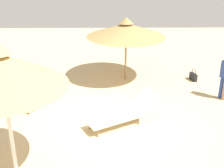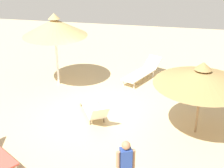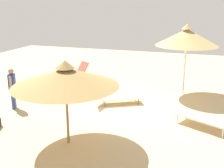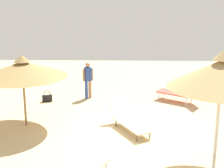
{
  "view_description": "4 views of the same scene",
  "coord_description": "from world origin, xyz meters",
  "views": [
    {
      "loc": [
        -7.64,
        0.04,
        4.46
      ],
      "look_at": [
        -0.24,
        -0.05,
        1.3
      ],
      "focal_mm": 49.4,
      "sensor_mm": 36.0,
      "label": 1
    },
    {
      "loc": [
        2.37,
        -9.76,
        5.76
      ],
      "look_at": [
        0.51,
        -0.18,
        1.24
      ],
      "focal_mm": 52.77,
      "sensor_mm": 36.0,
      "label": 2
    },
    {
      "loc": [
        9.73,
        2.81,
        3.83
      ],
      "look_at": [
        0.7,
        -0.17,
        1.03
      ],
      "focal_mm": 45.55,
      "sensor_mm": 36.0,
      "label": 3
    },
    {
      "loc": [
        0.16,
        9.69,
        4.17
      ],
      "look_at": [
        0.45,
        -0.85,
        1.37
      ],
      "focal_mm": 53.7,
      "sensor_mm": 36.0,
      "label": 4
    }
  ],
  "objects": [
    {
      "name": "ground",
      "position": [
        0.0,
        0.0,
        -0.05
      ],
      "size": [
        24.0,
        24.0,
        0.1
      ],
      "primitive_type": "cube",
      "color": "tan"
    },
    {
      "name": "lounge_chair_far_right",
      "position": [
        -0.06,
        -0.39,
        0.34
      ],
      "size": [
        1.45,
        2.02,
        0.85
      ],
      "color": "silver",
      "rests_on": "ground"
    },
    {
      "name": "lounge_chair_far_left",
      "position": [
        1.19,
        3.21,
        0.36
      ],
      "size": [
        1.57,
        2.36,
        0.73
      ],
      "color": "silver",
      "rests_on": "ground"
    },
    {
      "name": "parasol_umbrella_front",
      "position": [
        3.28,
        -0.6,
        1.91
      ],
      "size": [
        2.86,
        2.86,
        2.36
      ],
      "color": "olive",
      "rests_on": "ground"
    },
    {
      "name": "person_standing_edge",
      "position": [
        1.52,
        -3.71,
        0.85
      ],
      "size": [
        0.42,
        0.31,
        1.52
      ],
      "color": "navy",
      "rests_on": "ground"
    },
    {
      "name": "parasol_umbrella_near_right",
      "position": [
        -2.18,
        2.06,
        2.41
      ],
      "size": [
        2.53,
        2.53,
        2.96
      ],
      "color": "white",
      "rests_on": "ground"
    }
  ]
}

